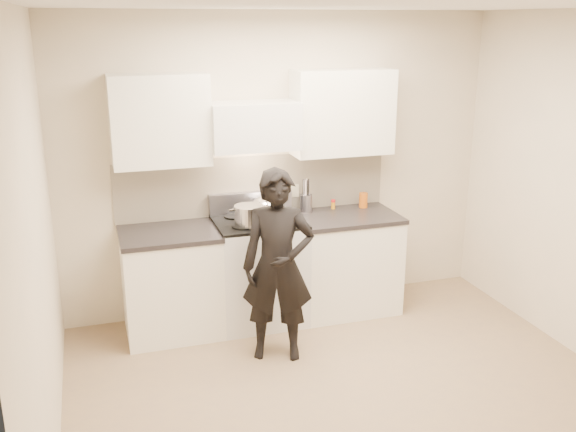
{
  "coord_description": "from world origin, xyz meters",
  "views": [
    {
      "loc": [
        -1.66,
        -3.73,
        2.61
      ],
      "look_at": [
        -0.15,
        1.05,
        1.08
      ],
      "focal_mm": 40.0,
      "sensor_mm": 36.0,
      "label": 1
    }
  ],
  "objects": [
    {
      "name": "room_shell",
      "position": [
        -0.06,
        0.37,
        1.6
      ],
      "size": [
        4.04,
        3.54,
        2.7
      ],
      "color": "beige",
      "rests_on": "ground"
    },
    {
      "name": "wok",
      "position": [
        -0.19,
        1.53,
        1.04
      ],
      "size": [
        0.32,
        0.39,
        0.26
      ],
      "color": "silver",
      "rests_on": "stove"
    },
    {
      "name": "counter_left",
      "position": [
        -1.08,
        1.43,
        0.46
      ],
      "size": [
        0.82,
        0.67,
        0.92
      ],
      "color": "white",
      "rests_on": "ground"
    },
    {
      "name": "ground_plane",
      "position": [
        0.0,
        0.0,
        0.0
      ],
      "size": [
        4.0,
        4.0,
        0.0
      ],
      "primitive_type": "plane",
      "color": "#8A704F"
    },
    {
      "name": "utensil_crock",
      "position": [
        0.21,
        1.64,
        1.01
      ],
      "size": [
        0.11,
        0.11,
        0.3
      ],
      "color": "#9998A9",
      "rests_on": "counter_right"
    },
    {
      "name": "spice_jar",
      "position": [
        0.48,
        1.63,
        0.96
      ],
      "size": [
        0.04,
        0.04,
        0.09
      ],
      "color": "#C58011",
      "rests_on": "counter_right"
    },
    {
      "name": "counter_right",
      "position": [
        0.53,
        1.43,
        0.46
      ],
      "size": [
        0.92,
        0.67,
        0.92
      ],
      "color": "white",
      "rests_on": "ground"
    },
    {
      "name": "person",
      "position": [
        -0.33,
        0.75,
        0.77
      ],
      "size": [
        0.65,
        0.53,
        1.54
      ],
      "primitive_type": "imported",
      "rotation": [
        0.0,
        0.0,
        -0.33
      ],
      "color": "black",
      "rests_on": "ground"
    },
    {
      "name": "stove",
      "position": [
        -0.3,
        1.42,
        0.47
      ],
      "size": [
        0.76,
        0.65,
        0.96
      ],
      "color": "silver",
      "rests_on": "ground"
    },
    {
      "name": "stock_pot",
      "position": [
        -0.42,
        1.29,
        1.04
      ],
      "size": [
        0.35,
        0.27,
        0.16
      ],
      "color": "silver",
      "rests_on": "stove"
    },
    {
      "name": "oil_glass",
      "position": [
        0.77,
        1.6,
        0.99
      ],
      "size": [
        0.08,
        0.08,
        0.14
      ],
      "color": "#BD5811",
      "rests_on": "counter_right"
    }
  ]
}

